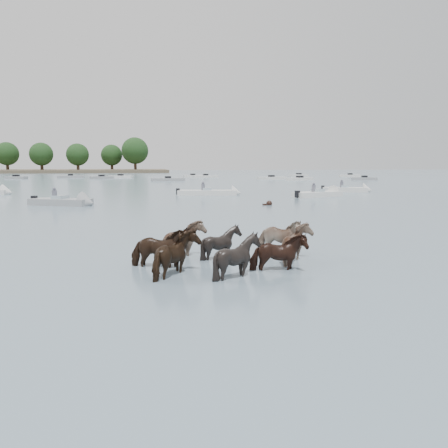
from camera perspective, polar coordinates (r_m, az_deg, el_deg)
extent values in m
plane|color=slate|center=(13.69, -9.07, -5.04)|extent=(400.00, 400.00, 0.00)
imported|color=black|center=(13.00, -8.52, -3.64)|extent=(1.88, 1.27, 1.46)
imported|color=#7C6654|center=(14.25, -5.20, -2.59)|extent=(1.70, 1.81, 1.45)
imported|color=black|center=(14.19, -0.34, -2.84)|extent=(1.52, 1.44, 1.34)
imported|color=#7C6554|center=(15.20, 7.10, -1.99)|extent=(1.82, 1.68, 1.44)
imported|color=black|center=(12.02, -5.98, -4.51)|extent=(1.48, 1.65, 1.47)
imported|color=black|center=(11.86, 1.75, -4.69)|extent=(1.54, 1.44, 1.44)
imported|color=black|center=(12.61, 7.00, -4.22)|extent=(1.63, 0.81, 1.34)
imported|color=#7B6953|center=(13.82, 9.63, -3.03)|extent=(1.43, 1.60, 1.43)
sphere|color=black|center=(32.64, 5.86, 2.65)|extent=(0.44, 0.44, 0.44)
cube|color=black|center=(32.58, 5.43, 2.47)|extent=(0.50, 0.22, 0.18)
cube|color=gray|center=(34.64, -20.35, 2.63)|extent=(4.74, 3.38, 0.55)
cone|color=gray|center=(33.41, -17.18, 2.60)|extent=(1.50, 1.83, 1.60)
cube|color=#99ADB7|center=(34.61, -20.38, 3.21)|extent=(1.20, 1.36, 0.35)
cube|color=black|center=(35.96, -23.30, 2.90)|extent=(0.47, 0.47, 0.60)
cylinder|color=#595966|center=(34.67, -21.04, 3.52)|extent=(0.36, 0.36, 0.70)
sphere|color=#595966|center=(34.64, -21.08, 4.26)|extent=(0.24, 0.24, 0.24)
cube|color=silver|center=(43.06, -2.18, 4.03)|extent=(5.89, 2.64, 0.55)
cone|color=silver|center=(43.05, 1.61, 4.03)|extent=(1.18, 1.74, 1.60)
cube|color=#99ADB7|center=(43.03, -2.18, 4.49)|extent=(1.00, 1.25, 0.35)
cube|color=black|center=(43.24, -5.96, 4.20)|extent=(0.41, 0.41, 0.60)
cylinder|color=#595966|center=(42.96, -2.71, 4.75)|extent=(0.36, 0.36, 0.70)
sphere|color=#595966|center=(42.94, -2.72, 5.35)|extent=(0.24, 0.24, 0.24)
cube|color=silver|center=(41.57, 11.99, 3.73)|extent=(5.18, 3.30, 0.55)
cone|color=silver|center=(43.33, 14.32, 3.81)|extent=(1.42, 1.82, 1.60)
cube|color=#99ADB7|center=(41.55, 12.00, 4.21)|extent=(1.15, 1.34, 0.35)
cube|color=black|center=(39.87, 9.46, 3.84)|extent=(0.45, 0.45, 0.60)
cylinder|color=#595966|center=(41.38, 11.50, 4.49)|extent=(0.36, 0.36, 0.70)
sphere|color=#595966|center=(41.36, 11.52, 5.11)|extent=(0.24, 0.24, 0.24)
cube|color=silver|center=(49.93, 15.34, 4.27)|extent=(4.94, 3.38, 0.55)
cone|color=silver|center=(50.08, 18.03, 4.18)|extent=(1.48, 1.83, 1.60)
cube|color=#99ADB7|center=(49.92, 15.35, 4.67)|extent=(1.19, 1.35, 0.35)
cube|color=black|center=(49.89, 12.64, 4.53)|extent=(0.46, 0.46, 0.60)
cylinder|color=#595966|center=(49.73, 14.95, 4.91)|extent=(0.36, 0.36, 0.70)
sphere|color=#595966|center=(49.71, 14.97, 5.42)|extent=(0.24, 0.24, 0.24)
cone|color=silver|center=(48.93, -26.17, 3.69)|extent=(1.11, 1.71, 1.60)
cube|color=gray|center=(98.58, -25.26, 5.42)|extent=(4.63, 3.03, 0.60)
cube|color=black|center=(98.57, -25.27, 5.64)|extent=(1.30, 1.30, 0.50)
cube|color=gray|center=(101.40, -19.20, 5.77)|extent=(5.79, 2.47, 0.60)
cube|color=black|center=(101.39, -19.21, 5.98)|extent=(1.16, 1.16, 0.50)
cube|color=gray|center=(93.42, -15.54, 5.78)|extent=(4.84, 3.21, 0.60)
cube|color=black|center=(93.41, -15.54, 6.02)|extent=(1.32, 1.32, 0.50)
cube|color=silver|center=(97.83, -13.20, 5.94)|extent=(5.38, 3.12, 0.60)
cube|color=black|center=(97.82, -13.21, 6.16)|extent=(1.27, 1.27, 0.50)
cube|color=gray|center=(79.01, -7.25, 5.69)|extent=(6.02, 2.06, 0.60)
cube|color=black|center=(79.00, -7.26, 5.97)|extent=(1.09, 1.09, 0.50)
cube|color=silver|center=(99.65, -4.05, 6.15)|extent=(4.36, 2.00, 0.60)
cube|color=black|center=(99.64, -4.06, 6.37)|extent=(1.11, 1.11, 0.50)
cube|color=silver|center=(97.07, -2.39, 6.12)|extent=(5.70, 2.22, 0.60)
cube|color=black|center=(97.06, -2.39, 6.35)|extent=(1.12, 1.12, 0.50)
cube|color=silver|center=(86.60, 6.14, 5.89)|extent=(5.97, 2.35, 0.60)
cube|color=black|center=(86.58, 6.14, 6.14)|extent=(1.14, 1.14, 0.50)
cube|color=silver|center=(82.69, 9.75, 5.73)|extent=(5.78, 3.65, 0.60)
cube|color=black|center=(82.68, 9.76, 5.99)|extent=(1.32, 1.32, 0.50)
cube|color=silver|center=(106.97, 9.64, 6.17)|extent=(4.91, 2.65, 0.60)
cube|color=black|center=(106.96, 9.65, 6.38)|extent=(1.22, 1.22, 0.50)
cube|color=gray|center=(86.91, 17.66, 5.57)|extent=(4.72, 2.61, 0.60)
cube|color=black|center=(86.90, 17.67, 5.82)|extent=(1.23, 1.23, 0.50)
cube|color=silver|center=(107.20, 15.96, 5.99)|extent=(4.97, 2.66, 0.60)
cube|color=black|center=(107.19, 15.96, 6.19)|extent=(1.22, 1.22, 0.50)
cylinder|color=#382619|center=(170.42, -26.16, 6.58)|extent=(1.00, 1.00, 3.57)
sphere|color=black|center=(170.45, -26.25, 8.14)|extent=(7.94, 7.94, 7.94)
cylinder|color=#382619|center=(162.22, -22.45, 6.74)|extent=(1.00, 1.00, 3.46)
sphere|color=black|center=(162.25, -22.53, 8.34)|extent=(7.70, 7.70, 7.70)
cylinder|color=#382619|center=(160.59, -18.32, 6.92)|extent=(1.00, 1.00, 3.40)
sphere|color=black|center=(160.61, -18.39, 8.50)|extent=(7.57, 7.57, 7.57)
cylinder|color=#382619|center=(168.14, -14.26, 7.10)|extent=(1.00, 1.00, 3.42)
sphere|color=black|center=(168.17, -14.31, 8.62)|extent=(7.61, 7.61, 7.61)
cylinder|color=#382619|center=(162.80, -11.37, 7.31)|extent=(1.00, 1.00, 4.25)
sphere|color=black|center=(162.86, -11.43, 9.27)|extent=(9.44, 9.44, 9.44)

